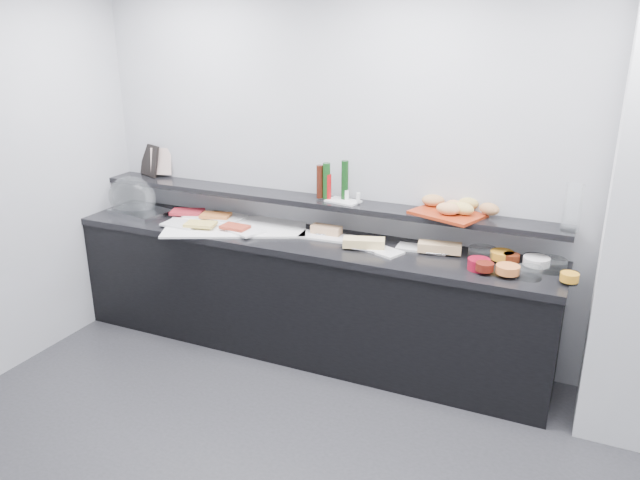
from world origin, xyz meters
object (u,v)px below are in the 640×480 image
at_px(cloche_base, 141,212).
at_px(bread_tray, 447,214).
at_px(carafe, 573,208).
at_px(condiment_tray, 343,201).
at_px(framed_print, 150,160).
at_px(sandwich_plate_mid, 377,249).

relative_size(cloche_base, bread_tray, 1.02).
bearing_deg(cloche_base, carafe, 13.85).
bearing_deg(condiment_tray, bread_tray, 9.69).
xyz_separation_m(cloche_base, condiment_tray, (1.68, 0.20, 0.24)).
bearing_deg(framed_print, cloche_base, -46.00).
relative_size(condiment_tray, carafe, 0.78).
bearing_deg(carafe, condiment_tray, 178.98).
height_order(framed_print, carafe, carafe).
bearing_deg(bread_tray, framed_print, -162.51).
distance_m(sandwich_plate_mid, framed_print, 2.16).
height_order(cloche_base, bread_tray, bread_tray).
bearing_deg(cloche_base, framed_print, 119.91).
distance_m(condiment_tray, carafe, 1.53).
bearing_deg(bread_tray, condiment_tray, -161.32).
bearing_deg(cloche_base, sandwich_plate_mid, 10.88).
height_order(cloche_base, condiment_tray, condiment_tray).
distance_m(framed_print, condiment_tray, 1.78).
relative_size(sandwich_plate_mid, framed_print, 1.40).
bearing_deg(framed_print, sandwich_plate_mid, 17.19).
bearing_deg(cloche_base, bread_tray, 15.15).
bearing_deg(sandwich_plate_mid, cloche_base, -158.44).
relative_size(sandwich_plate_mid, bread_tray, 0.82).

